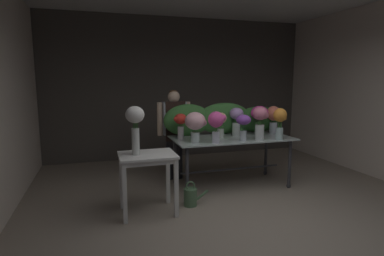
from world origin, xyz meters
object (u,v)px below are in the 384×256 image
object	(u,v)px
vase_magenta_dahlias	(260,116)
vase_coral_anemones	(273,117)
vase_peach_hydrangea	(221,122)
display_table_glass	(231,145)
side_table_white	(147,163)
vase_lilac_tulips	(236,119)
florist	(174,125)
watering_can	(191,197)
vase_violet_roses	(243,123)
vase_fuchsia_lilies	(216,123)
vase_scarlet_stock	(180,123)
vase_white_roses_tall	(135,123)
vase_blush_carnations	(195,123)
vase_rosy_ranunculus	(260,120)
vase_sunset_snapdragons	(280,120)

from	to	relation	value
vase_magenta_dahlias	vase_coral_anemones	size ratio (longest dim) A/B	1.04
vase_peach_hydrangea	display_table_glass	bearing A→B (deg)	-4.73
side_table_white	vase_lilac_tulips	xyz separation A→B (m)	(1.58, 0.77, 0.40)
florist	watering_can	distance (m)	1.44
display_table_glass	side_table_white	world-z (taller)	display_table_glass
vase_lilac_tulips	vase_violet_roses	distance (m)	0.45
vase_fuchsia_lilies	watering_can	bearing A→B (deg)	-150.69
vase_magenta_dahlias	vase_scarlet_stock	distance (m)	1.31
vase_magenta_dahlias	vase_white_roses_tall	world-z (taller)	vase_white_roses_tall
display_table_glass	vase_lilac_tulips	distance (m)	0.43
vase_magenta_dahlias	vase_white_roses_tall	size ratio (longest dim) A/B	0.80
side_table_white	vase_blush_carnations	size ratio (longest dim) A/B	1.75
display_table_glass	vase_coral_anemones	size ratio (longest dim) A/B	4.06
vase_lilac_tulips	florist	bearing A→B (deg)	153.03
watering_can	vase_rosy_ranunculus	bearing A→B (deg)	13.55
vase_lilac_tulips	vase_scarlet_stock	world-z (taller)	vase_lilac_tulips
vase_peach_hydrangea	watering_can	world-z (taller)	vase_peach_hydrangea
watering_can	vase_white_roses_tall	bearing A→B (deg)	-176.26
vase_scarlet_stock	vase_coral_anemones	bearing A→B (deg)	2.85
vase_violet_roses	vase_peach_hydrangea	bearing A→B (deg)	125.53
florist	vase_blush_carnations	distance (m)	0.82
watering_can	side_table_white	bearing A→B (deg)	-175.41
florist	vase_blush_carnations	xyz separation A→B (m)	(0.12, -0.80, 0.14)
vase_sunset_snapdragons	vase_white_roses_tall	distance (m)	2.22
side_table_white	vase_sunset_snapdragons	size ratio (longest dim) A/B	1.62
vase_sunset_snapdragons	vase_peach_hydrangea	xyz separation A→B (m)	(-0.80, 0.38, -0.05)
vase_violet_roses	vase_rosy_ranunculus	size ratio (longest dim) A/B	0.79
vase_fuchsia_lilies	vase_rosy_ranunculus	bearing A→B (deg)	2.15
vase_rosy_ranunculus	vase_coral_anemones	xyz separation A→B (m)	(0.51, 0.46, -0.02)
display_table_glass	vase_rosy_ranunculus	xyz separation A→B (m)	(0.32, -0.31, 0.42)
vase_blush_carnations	vase_violet_roses	xyz separation A→B (m)	(0.71, -0.11, -0.02)
display_table_glass	vase_coral_anemones	bearing A→B (deg)	10.57
vase_rosy_ranunculus	florist	bearing A→B (deg)	140.40
vase_coral_anemones	vase_violet_roses	bearing A→B (deg)	-149.61
vase_sunset_snapdragons	watering_can	xyz separation A→B (m)	(-1.48, -0.22, -0.96)
side_table_white	vase_coral_anemones	size ratio (longest dim) A/B	1.68
vase_fuchsia_lilies	watering_can	distance (m)	1.09
vase_coral_anemones	display_table_glass	bearing A→B (deg)	-169.43
vase_rosy_ranunculus	watering_can	size ratio (longest dim) A/B	1.42
vase_sunset_snapdragons	vase_fuchsia_lilies	size ratio (longest dim) A/B	1.05
vase_violet_roses	vase_coral_anemones	bearing A→B (deg)	30.39
vase_rosy_ranunculus	vase_peach_hydrangea	distance (m)	0.60
side_table_white	display_table_glass	bearing A→B (deg)	23.93
side_table_white	vase_lilac_tulips	distance (m)	1.80
vase_magenta_dahlias	vase_fuchsia_lilies	size ratio (longest dim) A/B	1.06
vase_lilac_tulips	vase_sunset_snapdragons	size ratio (longest dim) A/B	0.95
vase_sunset_snapdragons	vase_white_roses_tall	xyz separation A→B (m)	(-2.20, -0.27, 0.09)
vase_coral_anemones	vase_fuchsia_lilies	world-z (taller)	vase_coral_anemones
side_table_white	florist	world-z (taller)	florist
vase_peach_hydrangea	vase_fuchsia_lilies	distance (m)	0.41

